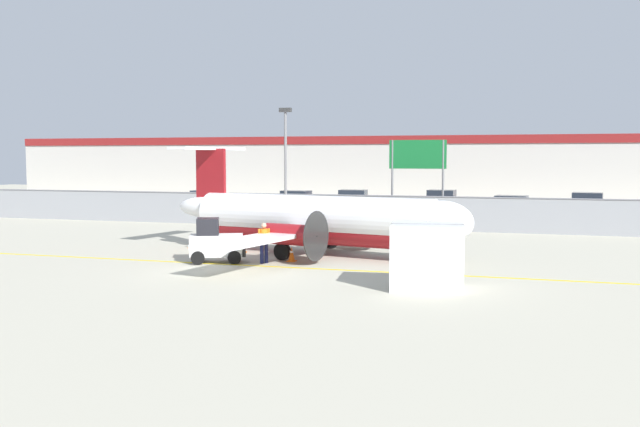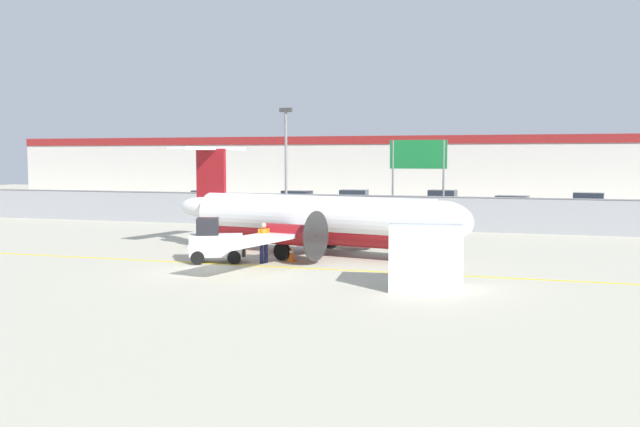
{
  "view_description": "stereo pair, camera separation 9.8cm",
  "coord_description": "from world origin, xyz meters",
  "px_view_note": "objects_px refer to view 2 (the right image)",
  "views": [
    {
      "loc": [
        11.25,
        -24.8,
        4.46
      ],
      "look_at": [
        1.48,
        6.94,
        1.8
      ],
      "focal_mm": 40.0,
      "sensor_mm": 36.0,
      "label": 1
    },
    {
      "loc": [
        11.35,
        -24.77,
        4.46
      ],
      "look_at": [
        1.48,
        6.94,
        1.8
      ],
      "focal_mm": 40.0,
      "sensor_mm": 36.0,
      "label": 2
    }
  ],
  "objects_px": {
    "commuter_airplane": "(319,220)",
    "parked_car_3": "(444,200)",
    "traffic_cone_far_left": "(291,254)",
    "traffic_cone_far_right": "(397,244)",
    "highway_sign": "(418,162)",
    "parked_car_0": "(208,200)",
    "baggage_tug": "(215,242)",
    "traffic_cone_near_left": "(242,246)",
    "parked_car_2": "(355,199)",
    "parked_car_5": "(587,203)",
    "traffic_cone_near_right": "(193,241)",
    "ground_crew_worker": "(264,241)",
    "cargo_container": "(426,257)",
    "apron_light_pole": "(286,159)",
    "parked_car_1": "(296,200)",
    "parked_car_4": "(510,207)"
  },
  "relations": [
    {
      "from": "parked_car_0",
      "to": "parked_car_5",
      "type": "xyz_separation_m",
      "value": [
        29.54,
        5.25,
        0.0
      ]
    },
    {
      "from": "commuter_airplane",
      "to": "parked_car_2",
      "type": "xyz_separation_m",
      "value": [
        -5.2,
        26.82,
        -0.71
      ]
    },
    {
      "from": "traffic_cone_near_right",
      "to": "parked_car_1",
      "type": "distance_m",
      "value": 23.67
    },
    {
      "from": "ground_crew_worker",
      "to": "parked_car_0",
      "type": "distance_m",
      "value": 29.64
    },
    {
      "from": "traffic_cone_far_left",
      "to": "parked_car_4",
      "type": "bearing_deg",
      "value": 71.35
    },
    {
      "from": "traffic_cone_far_right",
      "to": "parked_car_5",
      "type": "height_order",
      "value": "parked_car_5"
    },
    {
      "from": "traffic_cone_far_right",
      "to": "commuter_airplane",
      "type": "bearing_deg",
      "value": -140.65
    },
    {
      "from": "ground_crew_worker",
      "to": "traffic_cone_far_left",
      "type": "distance_m",
      "value": 1.39
    },
    {
      "from": "parked_car_5",
      "to": "highway_sign",
      "type": "bearing_deg",
      "value": 58.09
    },
    {
      "from": "ground_crew_worker",
      "to": "parked_car_5",
      "type": "distance_m",
      "value": 33.97
    },
    {
      "from": "traffic_cone_near_left",
      "to": "traffic_cone_near_right",
      "type": "height_order",
      "value": "same"
    },
    {
      "from": "traffic_cone_far_right",
      "to": "parked_car_2",
      "type": "xyz_separation_m",
      "value": [
        -8.31,
        24.27,
        0.58
      ]
    },
    {
      "from": "cargo_container",
      "to": "commuter_airplane",
      "type": "bearing_deg",
      "value": 123.45
    },
    {
      "from": "parked_car_1",
      "to": "apron_light_pole",
      "type": "distance_m",
      "value": 16.73
    },
    {
      "from": "commuter_airplane",
      "to": "traffic_cone_far_left",
      "type": "relative_size",
      "value": 24.98
    },
    {
      "from": "traffic_cone_far_right",
      "to": "highway_sign",
      "type": "height_order",
      "value": "highway_sign"
    },
    {
      "from": "apron_light_pole",
      "to": "parked_car_0",
      "type": "bearing_deg",
      "value": 130.41
    },
    {
      "from": "cargo_container",
      "to": "traffic_cone_far_left",
      "type": "height_order",
      "value": "cargo_container"
    },
    {
      "from": "baggage_tug",
      "to": "parked_car_0",
      "type": "relative_size",
      "value": 0.59
    },
    {
      "from": "baggage_tug",
      "to": "ground_crew_worker",
      "type": "relative_size",
      "value": 1.51
    },
    {
      "from": "traffic_cone_near_right",
      "to": "parked_car_4",
      "type": "distance_m",
      "value": 25.33
    },
    {
      "from": "traffic_cone_near_left",
      "to": "traffic_cone_far_right",
      "type": "relative_size",
      "value": 1.0
    },
    {
      "from": "traffic_cone_far_left",
      "to": "parked_car_2",
      "type": "relative_size",
      "value": 0.15
    },
    {
      "from": "commuter_airplane",
      "to": "parked_car_3",
      "type": "xyz_separation_m",
      "value": [
        1.9,
        28.67,
        -0.71
      ]
    },
    {
      "from": "baggage_tug",
      "to": "parked_car_3",
      "type": "relative_size",
      "value": 0.6
    },
    {
      "from": "cargo_container",
      "to": "parked_car_1",
      "type": "xyz_separation_m",
      "value": [
        -15.45,
        30.92,
        -0.21
      ]
    },
    {
      "from": "cargo_container",
      "to": "parked_car_4",
      "type": "relative_size",
      "value": 0.61
    },
    {
      "from": "traffic_cone_near_right",
      "to": "parked_car_5",
      "type": "xyz_separation_m",
      "value": [
        19.64,
        27.1,
        0.58
      ]
    },
    {
      "from": "commuter_airplane",
      "to": "ground_crew_worker",
      "type": "bearing_deg",
      "value": -103.09
    },
    {
      "from": "apron_light_pole",
      "to": "parked_car_1",
      "type": "bearing_deg",
      "value": 107.28
    },
    {
      "from": "parked_car_0",
      "to": "parked_car_2",
      "type": "distance_m",
      "value": 12.18
    },
    {
      "from": "cargo_container",
      "to": "parked_car_3",
      "type": "bearing_deg",
      "value": 89.07
    },
    {
      "from": "ground_crew_worker",
      "to": "traffic_cone_near_right",
      "type": "xyz_separation_m",
      "value": [
        -5.21,
        3.65,
        -0.64
      ]
    },
    {
      "from": "ground_crew_worker",
      "to": "apron_light_pole",
      "type": "distance_m",
      "value": 12.4
    },
    {
      "from": "cargo_container",
      "to": "parked_car_0",
      "type": "distance_m",
      "value": 36.93
    },
    {
      "from": "commuter_airplane",
      "to": "parked_car_0",
      "type": "relative_size",
      "value": 3.67
    },
    {
      "from": "traffic_cone_far_right",
      "to": "parked_car_5",
      "type": "relative_size",
      "value": 0.15
    },
    {
      "from": "ground_crew_worker",
      "to": "parked_car_3",
      "type": "bearing_deg",
      "value": -53.14
    },
    {
      "from": "commuter_airplane",
      "to": "traffic_cone_near_right",
      "type": "distance_m",
      "value": 6.8
    },
    {
      "from": "highway_sign",
      "to": "parked_car_0",
      "type": "bearing_deg",
      "value": 155.57
    },
    {
      "from": "ground_crew_worker",
      "to": "apron_light_pole",
      "type": "relative_size",
      "value": 0.23
    },
    {
      "from": "baggage_tug",
      "to": "ground_crew_worker",
      "type": "bearing_deg",
      "value": -11.59
    },
    {
      "from": "traffic_cone_near_right",
      "to": "parked_car_3",
      "type": "xyz_separation_m",
      "value": [
        8.56,
        28.12,
        0.58
      ]
    },
    {
      "from": "traffic_cone_near_left",
      "to": "parked_car_1",
      "type": "relative_size",
      "value": 0.15
    },
    {
      "from": "commuter_airplane",
      "to": "parked_car_1",
      "type": "bearing_deg",
      "value": 123.42
    },
    {
      "from": "cargo_container",
      "to": "apron_light_pole",
      "type": "distance_m",
      "value": 18.86
    },
    {
      "from": "traffic_cone_far_left",
      "to": "traffic_cone_far_right",
      "type": "height_order",
      "value": "same"
    },
    {
      "from": "commuter_airplane",
      "to": "traffic_cone_far_left",
      "type": "height_order",
      "value": "commuter_airplane"
    },
    {
      "from": "commuter_airplane",
      "to": "traffic_cone_near_right",
      "type": "height_order",
      "value": "commuter_airplane"
    },
    {
      "from": "traffic_cone_near_right",
      "to": "parked_car_2",
      "type": "bearing_deg",
      "value": 86.83
    }
  ]
}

